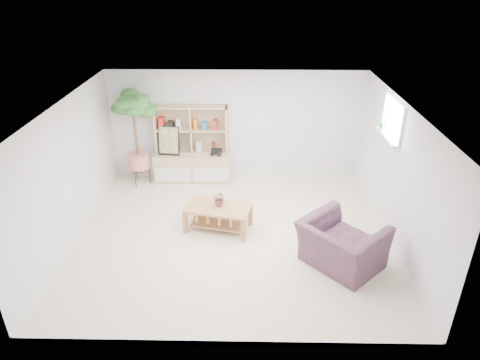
{
  "coord_description": "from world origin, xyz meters",
  "views": [
    {
      "loc": [
        0.25,
        -6.39,
        4.34
      ],
      "look_at": [
        0.13,
        0.13,
        1.05
      ],
      "focal_mm": 32.0,
      "sensor_mm": 36.0,
      "label": 1
    }
  ],
  "objects_px": {
    "storage_unit": "(192,145)",
    "floor_tree": "(136,140)",
    "armchair": "(342,242)",
    "coffee_table": "(218,218)"
  },
  "relations": [
    {
      "from": "coffee_table",
      "to": "floor_tree",
      "type": "xyz_separation_m",
      "value": [
        -1.83,
        1.78,
        0.81
      ]
    },
    {
      "from": "armchair",
      "to": "storage_unit",
      "type": "bearing_deg",
      "value": -1.31
    },
    {
      "from": "storage_unit",
      "to": "floor_tree",
      "type": "relative_size",
      "value": 0.8
    },
    {
      "from": "floor_tree",
      "to": "armchair",
      "type": "relative_size",
      "value": 1.75
    },
    {
      "from": "storage_unit",
      "to": "armchair",
      "type": "relative_size",
      "value": 1.41
    },
    {
      "from": "storage_unit",
      "to": "floor_tree",
      "type": "xyz_separation_m",
      "value": [
        -1.13,
        -0.24,
        0.2
      ]
    },
    {
      "from": "coffee_table",
      "to": "floor_tree",
      "type": "bearing_deg",
      "value": 149.0
    },
    {
      "from": "storage_unit",
      "to": "floor_tree",
      "type": "bearing_deg",
      "value": -167.84
    },
    {
      "from": "coffee_table",
      "to": "floor_tree",
      "type": "distance_m",
      "value": 2.68
    },
    {
      "from": "storage_unit",
      "to": "armchair",
      "type": "height_order",
      "value": "storage_unit"
    }
  ]
}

